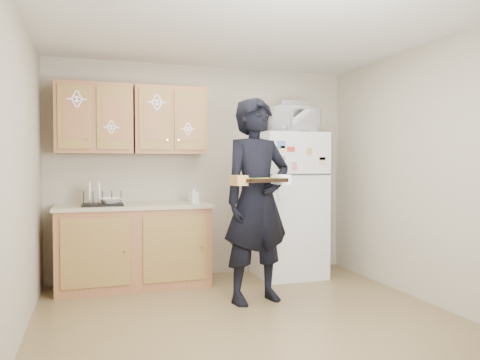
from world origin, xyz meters
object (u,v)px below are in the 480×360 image
Objects in this scene: person at (257,200)px; refrigerator at (288,205)px; dish_rack at (103,198)px; microwave at (292,120)px; baking_tray at (261,181)px.

refrigerator is at bearing 37.93° from person.
person reaches higher than dish_rack.
microwave is at bearing -62.56° from refrigerator.
dish_rack is (-2.13, -0.01, 0.13)m from refrigerator.
baking_tray is at bearing -40.71° from dish_rack.
baking_tray is (-0.07, -0.29, 0.20)m from person.
microwave is at bearing 41.23° from baking_tray.
refrigerator is 1.45m from baking_tray.
dish_rack is (-1.35, 1.16, -0.20)m from baking_tray.
person is at bearing -140.70° from microwave.
microwave reaches higher than refrigerator.
dish_rack is at bearing 126.21° from baking_tray.
refrigerator is 4.05× the size of dish_rack.
person is at bearing 63.85° from baking_tray.
baking_tray is (-0.78, -1.17, 0.33)m from refrigerator.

